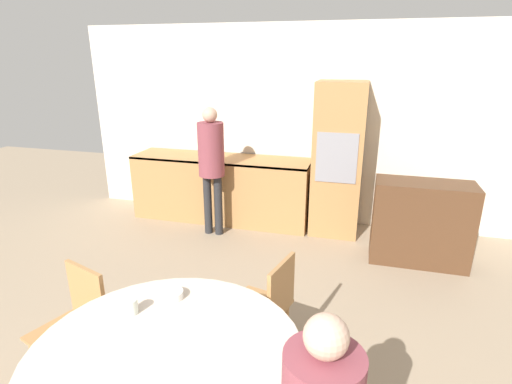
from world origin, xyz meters
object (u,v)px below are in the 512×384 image
(chair_far_left, at_px, (77,321))
(cup, at_px, (131,306))
(oven_unit, at_px, (338,160))
(sideboard, at_px, (421,223))
(bowl_centre, at_px, (172,295))
(chair_far_right, at_px, (268,305))
(person_standing, at_px, (211,158))
(dining_table, at_px, (169,382))

(chair_far_left, height_order, cup, cup)
(oven_unit, height_order, cup, oven_unit)
(chair_far_left, bearing_deg, sideboard, 64.14)
(sideboard, bearing_deg, bowl_centre, -125.60)
(chair_far_right, bearing_deg, person_standing, -135.22)
(dining_table, bearing_deg, chair_far_left, 156.29)
(oven_unit, height_order, chair_far_right, oven_unit)
(person_standing, height_order, cup, person_standing)
(sideboard, bearing_deg, cup, -125.73)
(person_standing, relative_size, cup, 17.62)
(chair_far_right, xyz_separation_m, bowl_centre, (-0.50, -0.48, 0.30))
(oven_unit, xyz_separation_m, cup, (-0.93, -3.24, -0.14))
(oven_unit, distance_m, chair_far_left, 3.45)
(chair_far_right, distance_m, person_standing, 2.44)
(person_standing, distance_m, cup, 2.80)
(chair_far_right, bearing_deg, oven_unit, -172.16)
(dining_table, height_order, chair_far_right, chair_far_right)
(oven_unit, xyz_separation_m, chair_far_right, (-0.27, -2.55, -0.47))
(oven_unit, bearing_deg, cup, -105.96)
(sideboard, xyz_separation_m, bowl_centre, (-1.74, -2.44, 0.33))
(cup, relative_size, bowl_centre, 0.64)
(chair_far_right, xyz_separation_m, person_standing, (-1.22, 2.04, 0.52))
(oven_unit, xyz_separation_m, person_standing, (-1.49, -0.51, 0.05))
(sideboard, height_order, bowl_centre, sideboard)
(oven_unit, distance_m, sideboard, 1.25)
(dining_table, relative_size, cup, 15.42)
(dining_table, relative_size, bowl_centre, 9.80)
(person_standing, bearing_deg, cup, -78.26)
(oven_unit, height_order, person_standing, oven_unit)
(dining_table, bearing_deg, sideboard, 61.55)
(oven_unit, xyz_separation_m, bowl_centre, (-0.77, -3.04, -0.17))
(oven_unit, relative_size, cup, 20.78)
(sideboard, distance_m, cup, 3.27)
(chair_far_left, height_order, person_standing, person_standing)
(oven_unit, xyz_separation_m, chair_far_left, (-1.48, -3.08, -0.47))
(bowl_centre, bearing_deg, dining_table, -66.80)
(sideboard, height_order, dining_table, sideboard)
(sideboard, distance_m, person_standing, 2.53)
(dining_table, bearing_deg, oven_unit, 80.44)
(chair_far_left, bearing_deg, dining_table, -4.96)
(chair_far_left, relative_size, person_standing, 0.53)
(bowl_centre, bearing_deg, sideboard, 54.40)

